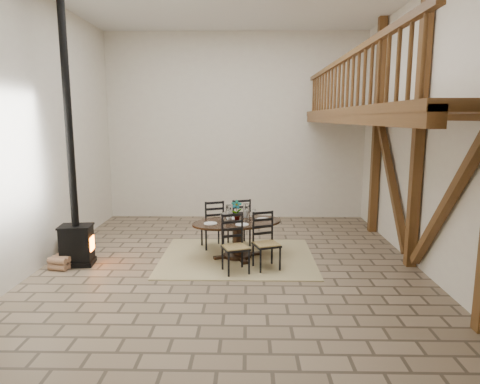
{
  "coord_description": "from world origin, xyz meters",
  "views": [
    {
      "loc": [
        0.34,
        -7.75,
        2.73
      ],
      "look_at": [
        0.18,
        0.4,
        1.33
      ],
      "focal_mm": 32.0,
      "sensor_mm": 36.0,
      "label": 1
    }
  ],
  "objects_px": {
    "wood_stove": "(74,205)",
    "log_basket": "(73,246)",
    "dining_table": "(237,237)",
    "log_stack": "(61,262)"
  },
  "relations": [
    {
      "from": "wood_stove",
      "to": "log_basket",
      "type": "height_order",
      "value": "wood_stove"
    },
    {
      "from": "dining_table",
      "to": "wood_stove",
      "type": "xyz_separation_m",
      "value": [
        -3.01,
        -0.47,
        0.72
      ]
    },
    {
      "from": "log_basket",
      "to": "log_stack",
      "type": "height_order",
      "value": "log_basket"
    },
    {
      "from": "wood_stove",
      "to": "dining_table",
      "type": "bearing_deg",
      "value": 2.99
    },
    {
      "from": "dining_table",
      "to": "log_stack",
      "type": "xyz_separation_m",
      "value": [
        -3.22,
        -0.69,
        -0.31
      ]
    },
    {
      "from": "wood_stove",
      "to": "log_stack",
      "type": "xyz_separation_m",
      "value": [
        -0.22,
        -0.22,
        -1.03
      ]
    },
    {
      "from": "log_basket",
      "to": "wood_stove",
      "type": "bearing_deg",
      "value": -60.81
    },
    {
      "from": "dining_table",
      "to": "log_stack",
      "type": "height_order",
      "value": "dining_table"
    },
    {
      "from": "log_stack",
      "to": "wood_stove",
      "type": "bearing_deg",
      "value": 44.95
    },
    {
      "from": "log_stack",
      "to": "log_basket",
      "type": "bearing_deg",
      "value": 97.4
    }
  ]
}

